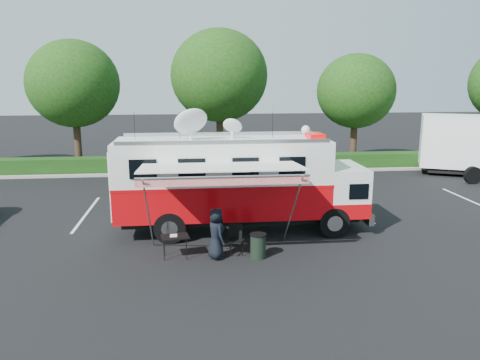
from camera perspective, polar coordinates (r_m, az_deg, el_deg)
The scene contains 9 objects.
ground_plane at distance 18.34m, azimuth 0.17°, elevation -6.14°, with size 120.00×120.00×0.00m, color black.
back_border at distance 30.35m, azimuth -0.32°, elevation 10.83°, with size 60.00×6.14×8.87m.
stall_lines at distance 21.15m, azimuth -2.06°, elevation -3.61°, with size 24.12×5.50×0.01m.
command_truck at distance 17.80m, azimuth -0.10°, elevation -0.16°, with size 9.53×2.62×4.58m.
awning at distance 14.87m, azimuth -2.29°, elevation 1.22°, with size 5.20×2.69×3.14m.
person at distance 15.66m, azimuth -2.90°, elevation -9.48°, with size 0.83×0.54×1.69m, color black.
folding_table at distance 15.58m, azimuth -7.92°, elevation -6.94°, with size 0.98×0.77×0.75m.
folding_chair at distance 15.87m, azimuth -0.51°, elevation -6.87°, with size 0.63×0.67×1.00m.
trash_bin at distance 15.53m, azimuth 2.22°, elevation -8.02°, with size 0.55×0.55×0.83m.
Camera 1 is at (-1.88, -17.29, 5.83)m, focal length 35.00 mm.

